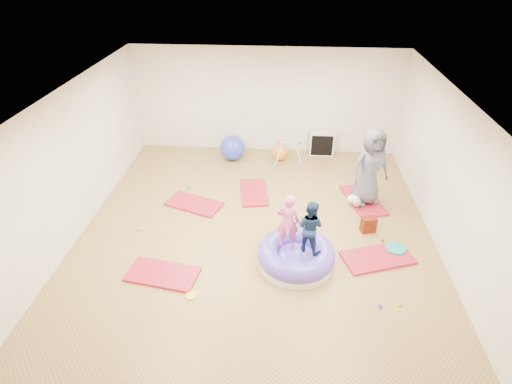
{
  "coord_description": "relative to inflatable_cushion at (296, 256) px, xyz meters",
  "views": [
    {
      "loc": [
        0.49,
        -6.16,
        5.01
      ],
      "look_at": [
        0.0,
        0.3,
        0.9
      ],
      "focal_mm": 28.0,
      "sensor_mm": 36.0,
      "label": 1
    }
  ],
  "objects": [
    {
      "name": "room",
      "position": [
        -0.8,
        0.65,
        1.23
      ],
      "size": [
        7.01,
        8.01,
        2.81
      ],
      "color": "#99854B",
      "rests_on": "ground"
    },
    {
      "name": "gym_mat_front_left",
      "position": [
        -2.34,
        -0.49,
        -0.15
      ],
      "size": [
        1.32,
        0.81,
        0.05
      ],
      "primitive_type": "cube",
      "rotation": [
        0.0,
        0.0,
        -0.16
      ],
      "color": "#BF2348",
      "rests_on": "ground"
    },
    {
      "name": "gym_mat_mid_left",
      "position": [
        -2.24,
        1.73,
        -0.15
      ],
      "size": [
        1.35,
        1.0,
        0.05
      ],
      "primitive_type": "cube",
      "rotation": [
        0.0,
        0.0,
        -0.36
      ],
      "color": "#BF2348",
      "rests_on": "ground"
    },
    {
      "name": "gym_mat_center_back",
      "position": [
        -0.95,
        2.31,
        -0.15
      ],
      "size": [
        0.77,
        1.25,
        0.05
      ],
      "primitive_type": "cube",
      "rotation": [
        0.0,
        0.0,
        1.73
      ],
      "color": "#BF2348",
      "rests_on": "ground"
    },
    {
      "name": "gym_mat_right",
      "position": [
        1.52,
        0.22,
        -0.15
      ],
      "size": [
        1.42,
        1.02,
        0.05
      ],
      "primitive_type": "cube",
      "rotation": [
        0.0,
        0.0,
        0.33
      ],
      "color": "#BF2348",
      "rests_on": "ground"
    },
    {
      "name": "gym_mat_rear_right",
      "position": [
        1.54,
        2.16,
        -0.15
      ],
      "size": [
        0.96,
        1.41,
        0.05
      ],
      "primitive_type": "cube",
      "rotation": [
        0.0,
        0.0,
        1.84
      ],
      "color": "#BF2348",
      "rests_on": "ground"
    },
    {
      "name": "inflatable_cushion",
      "position": [
        0.0,
        0.0,
        0.0
      ],
      "size": [
        1.4,
        1.4,
        0.44
      ],
      "rotation": [
        0.0,
        0.0,
        -0.24
      ],
      "color": "white",
      "rests_on": "ground"
    },
    {
      "name": "child_pink",
      "position": [
        -0.18,
        0.06,
        0.77
      ],
      "size": [
        0.4,
        0.26,
        1.07
      ],
      "primitive_type": "imported",
      "rotation": [
        0.0,
        0.0,
        3.16
      ],
      "color": "#E15295",
      "rests_on": "inflatable_cushion"
    },
    {
      "name": "child_navy",
      "position": [
        0.2,
        -0.02,
        0.74
      ],
      "size": [
        0.61,
        0.56,
        1.01
      ],
      "primitive_type": "imported",
      "rotation": [
        0.0,
        0.0,
        2.66
      ],
      "color": "#132445",
      "rests_on": "inflatable_cushion"
    },
    {
      "name": "adult_caregiver",
      "position": [
        1.56,
        2.09,
        0.75
      ],
      "size": [
        0.99,
        0.83,
        1.73
      ],
      "primitive_type": "imported",
      "rotation": [
        0.0,
        0.0,
        0.39
      ],
      "color": "#504F5B",
      "rests_on": "gym_mat_rear_right"
    },
    {
      "name": "infant",
      "position": [
        1.33,
        1.95,
        -0.0
      ],
      "size": [
        0.38,
        0.39,
        0.22
      ],
      "color": "silver",
      "rests_on": "gym_mat_rear_right"
    },
    {
      "name": "ball_pit_balls",
      "position": [
        -0.98,
        0.83,
        -0.14
      ],
      "size": [
        4.94,
        3.39,
        0.07
      ],
      "color": "#238626",
      "rests_on": "ground"
    },
    {
      "name": "exercise_ball_blue",
      "position": [
        -1.65,
        3.98,
        0.16
      ],
      "size": [
        0.67,
        0.67,
        0.67
      ],
      "primitive_type": "sphere",
      "color": "blue",
      "rests_on": "ground"
    },
    {
      "name": "exercise_ball_orange",
      "position": [
        -0.39,
        4.04,
        0.03
      ],
      "size": [
        0.41,
        0.41,
        0.41
      ],
      "primitive_type": "sphere",
      "color": "orange",
      "rests_on": "ground"
    },
    {
      "name": "infant_play_gym",
      "position": [
        -0.16,
        3.96,
        0.2
      ],
      "size": [
        0.73,
        0.7,
        0.56
      ],
      "rotation": [
        0.0,
        0.0,
        0.06
      ],
      "color": "beige",
      "rests_on": "ground"
    },
    {
      "name": "cube_shelf",
      "position": [
        0.73,
        4.44,
        0.16
      ],
      "size": [
        0.66,
        0.33,
        0.66
      ],
      "color": "beige",
      "rests_on": "ground"
    },
    {
      "name": "balance_disc",
      "position": [
        1.9,
        0.48,
        -0.13
      ],
      "size": [
        0.38,
        0.38,
        0.09
      ],
      "primitive_type": "cylinder",
      "color": "teal",
      "rests_on": "ground"
    },
    {
      "name": "backpack",
      "position": [
        1.46,
        1.06,
        -0.01
      ],
      "size": [
        0.32,
        0.24,
        0.33
      ],
      "primitive_type": "cube",
      "rotation": [
        0.0,
        0.0,
        0.23
      ],
      "color": "#A52503",
      "rests_on": "ground"
    },
    {
      "name": "yellow_toy",
      "position": [
        -1.74,
        -0.94,
        -0.16
      ],
      "size": [
        0.19,
        0.19,
        0.03
      ],
      "primitive_type": "cylinder",
      "color": "yellow",
      "rests_on": "ground"
    }
  ]
}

